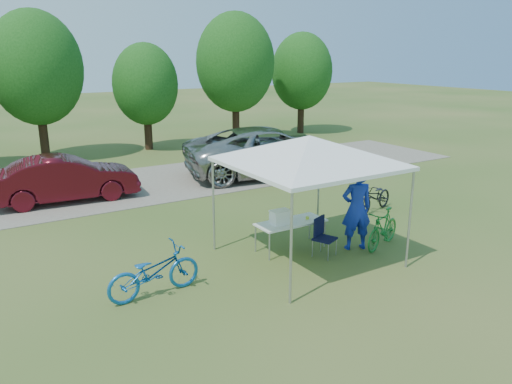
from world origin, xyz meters
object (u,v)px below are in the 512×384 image
at_px(folding_table, 291,223).
at_px(cyclist, 356,208).
at_px(bike_green, 383,229).
at_px(bike_blue, 154,272).
at_px(folding_chair, 322,233).
at_px(cooler, 280,217).
at_px(minivan, 271,151).
at_px(sedan, 66,179).
at_px(bike_dark, 375,197).

relative_size(folding_table, cyclist, 0.84).
bearing_deg(bike_green, bike_blue, -115.41).
relative_size(bike_blue, bike_green, 1.20).
height_order(folding_chair, cooler, cooler).
xyz_separation_m(cooler, minivan, (3.87, 6.29, 0.06)).
bearing_deg(cooler, folding_table, 0.00).
height_order(folding_table, cooler, cooler).
bearing_deg(bike_green, folding_chair, -124.51).
relative_size(folding_table, minivan, 0.26).
bearing_deg(minivan, cooler, 161.89).
bearing_deg(bike_blue, folding_table, -85.21).
height_order(folding_table, folding_chair, folding_chair).
xyz_separation_m(cooler, sedan, (-3.26, 6.71, -0.12)).
bearing_deg(bike_blue, bike_dark, -81.36).
bearing_deg(bike_green, minivan, 146.86).
bearing_deg(minivan, bike_green, -179.45).
relative_size(folding_table, cooler, 3.68).
bearing_deg(bike_blue, folding_chair, -95.32).
bearing_deg(folding_chair, cyclist, -30.42).
xyz_separation_m(folding_chair, bike_green, (1.49, -0.38, -0.05)).
bearing_deg(bike_dark, folding_chair, -79.00).
bearing_deg(bike_dark, sedan, -144.01).
height_order(folding_chair, bike_dark, folding_chair).
bearing_deg(sedan, folding_chair, -147.40).
bearing_deg(sedan, bike_dark, -123.70).
bearing_deg(cooler, bike_blue, -170.69).
distance_m(folding_chair, bike_blue, 3.88).
bearing_deg(bike_green, cyclist, -133.81).
distance_m(folding_table, minivan, 7.24).
relative_size(bike_dark, minivan, 0.26).
relative_size(bike_blue, sedan, 0.43).
bearing_deg(cyclist, bike_blue, 16.77).
bearing_deg(cyclist, sedan, -37.56).
height_order(cyclist, bike_dark, cyclist).
height_order(cooler, sedan, sedan).
distance_m(bike_blue, minivan, 9.81).
relative_size(bike_green, bike_dark, 0.94).
distance_m(cooler, cyclist, 1.75).
bearing_deg(minivan, folding_table, 163.88).
xyz_separation_m(folding_chair, bike_dark, (3.29, 1.68, -0.08)).
distance_m(folding_table, bike_dark, 3.85).
bearing_deg(cyclist, folding_table, -10.54).
relative_size(folding_table, bike_green, 1.08).
distance_m(folding_table, sedan, 7.59).
height_order(folding_chair, bike_green, bike_green).
height_order(folding_chair, minivan, minivan).
xyz_separation_m(cyclist, sedan, (-4.84, 7.45, -0.26)).
bearing_deg(bike_blue, bike_green, -98.93).
height_order(cooler, cyclist, cyclist).
distance_m(bike_blue, sedan, 7.23).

